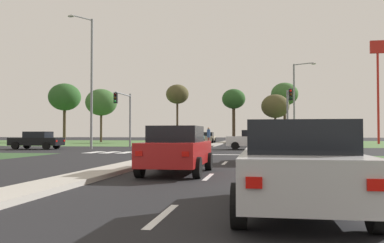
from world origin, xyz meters
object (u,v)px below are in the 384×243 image
(street_lamp_second, at_px, (90,77))
(pedestrian_at_median, at_px, (209,134))
(treeline_fifth, at_px, (275,106))
(car_red_second, at_px, (177,149))
(car_black_fifth, at_px, (37,140))
(treeline_third, at_px, (177,95))
(car_teal_third, at_px, (194,138))
(treeline_near, at_px, (65,97))
(fastfood_pole_sign, at_px, (378,69))
(car_silver_fourth, at_px, (297,166))
(car_white_sixth, at_px, (252,140))
(traffic_signal_far_left, at_px, (125,109))
(traffic_signal_far_right, at_px, (289,107))
(car_maroon_near, at_px, (272,144))
(treeline_sixth, at_px, (285,95))
(treeline_second, at_px, (101,102))
(car_beige_seventh, at_px, (207,137))
(street_lamp_third, at_px, (296,99))
(treeline_fourth, at_px, (234,100))

(street_lamp_second, bearing_deg, pedestrian_at_median, 46.39)
(pedestrian_at_median, relative_size, treeline_fifth, 0.27)
(street_lamp_second, bearing_deg, car_red_second, -59.51)
(car_black_fifth, bearing_deg, treeline_third, -13.20)
(car_teal_third, distance_m, treeline_near, 28.80)
(fastfood_pole_sign, xyz_separation_m, treeline_third, (-26.60, 5.11, -2.30))
(car_silver_fourth, height_order, car_white_sixth, car_white_sixth)
(car_red_second, height_order, treeline_near, treeline_near)
(car_silver_fourth, relative_size, traffic_signal_far_left, 0.83)
(fastfood_pole_sign, bearing_deg, traffic_signal_far_left, -148.05)
(car_teal_third, distance_m, traffic_signal_far_right, 14.29)
(car_red_second, bearing_deg, car_white_sixth, 84.35)
(car_maroon_near, height_order, car_red_second, car_maroon_near)
(car_black_fifth, xyz_separation_m, street_lamp_second, (4.46, 0.49, 5.29))
(street_lamp_second, height_order, treeline_sixth, street_lamp_second)
(car_black_fifth, distance_m, treeline_second, 28.74)
(treeline_second, relative_size, treeline_fifth, 1.19)
(car_maroon_near, distance_m, car_black_fifth, 22.88)
(treeline_sixth, bearing_deg, car_maroon_near, -94.08)
(car_beige_seventh, height_order, traffic_signal_far_left, traffic_signal_far_left)
(street_lamp_second, distance_m, street_lamp_third, 23.34)
(traffic_signal_far_left, bearing_deg, treeline_third, 88.30)
(car_white_sixth, relative_size, street_lamp_third, 0.46)
(car_silver_fourth, bearing_deg, car_white_sixth, 92.60)
(treeline_sixth, bearing_deg, treeline_near, -177.63)
(car_beige_seventh, xyz_separation_m, treeline_near, (-23.87, 4.92, 6.39))
(fastfood_pole_sign, relative_size, treeline_near, 1.38)
(street_lamp_third, bearing_deg, car_teal_third, 179.93)
(street_lamp_third, xyz_separation_m, treeline_third, (-16.01, 12.31, 1.91))
(car_black_fifth, bearing_deg, car_white_sixth, -82.27)
(car_silver_fourth, height_order, treeline_second, treeline_second)
(car_red_second, relative_size, fastfood_pole_sign, 0.34)
(car_black_fifth, bearing_deg, treeline_fourth, -29.10)
(traffic_signal_far_left, bearing_deg, traffic_signal_far_right, 0.24)
(car_teal_third, bearing_deg, car_maroon_near, 106.00)
(street_lamp_third, bearing_deg, car_silver_fourth, -94.81)
(car_teal_third, relative_size, treeline_fourth, 0.55)
(treeline_second, height_order, treeline_fifth, treeline_second)
(treeline_third, bearing_deg, car_red_second, -78.65)
(treeline_sixth, bearing_deg, traffic_signal_far_right, -92.57)
(car_maroon_near, xyz_separation_m, treeline_third, (-12.54, 40.34, 6.22))
(pedestrian_at_median, relative_size, treeline_fourth, 0.24)
(car_teal_third, bearing_deg, treeline_third, -69.89)
(street_lamp_second, xyz_separation_m, fastfood_pole_sign, (28.61, 22.01, 3.30))
(car_teal_third, bearing_deg, car_white_sixth, 118.10)
(car_silver_fourth, bearing_deg, treeline_fifth, 88.32)
(treeline_fourth, bearing_deg, fastfood_pole_sign, -12.76)
(car_maroon_near, xyz_separation_m, car_teal_third, (-8.04, 28.04, -0.02))
(pedestrian_at_median, bearing_deg, traffic_signal_far_right, 173.56)
(street_lamp_third, relative_size, fastfood_pole_sign, 0.70)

